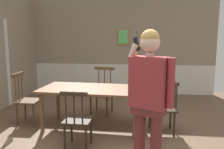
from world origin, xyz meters
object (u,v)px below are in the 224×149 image
at_px(chair_opposite_corner, 27,100).
at_px(person_figure, 149,92).
at_px(dining_table, 92,92).
at_px(chair_near_window, 77,120).
at_px(chair_by_doorway, 164,107).
at_px(chair_at_table_head, 102,92).

relative_size(chair_opposite_corner, person_figure, 0.56).
bearing_deg(dining_table, chair_opposite_corner, 176.81).
height_order(chair_near_window, person_figure, person_figure).
xyz_separation_m(dining_table, chair_by_doorway, (1.31, -0.07, -0.20)).
distance_m(chair_opposite_corner, person_figure, 2.77).
height_order(chair_near_window, chair_at_table_head, chair_at_table_head).
bearing_deg(person_figure, dining_table, -28.76).
height_order(dining_table, person_figure, person_figure).
xyz_separation_m(chair_at_table_head, person_figure, (0.93, -2.24, 0.56)).
bearing_deg(chair_near_window, chair_by_doorway, 31.30).
xyz_separation_m(dining_table, chair_near_window, (-0.05, -0.85, -0.22)).
height_order(dining_table, chair_at_table_head, chair_at_table_head).
relative_size(chair_at_table_head, person_figure, 0.57).
height_order(dining_table, chair_near_window, chair_near_window).
bearing_deg(chair_near_window, person_figure, -25.98).
distance_m(dining_table, chair_near_window, 0.88).
xyz_separation_m(chair_near_window, chair_opposite_corner, (-1.26, 0.92, 0.02)).
distance_m(dining_table, chair_by_doorway, 1.32).
distance_m(dining_table, chair_opposite_corner, 1.32).
bearing_deg(person_figure, chair_near_window, -1.57).
distance_m(chair_at_table_head, chair_opposite_corner, 1.57).
distance_m(chair_by_doorway, chair_at_table_head, 1.56).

